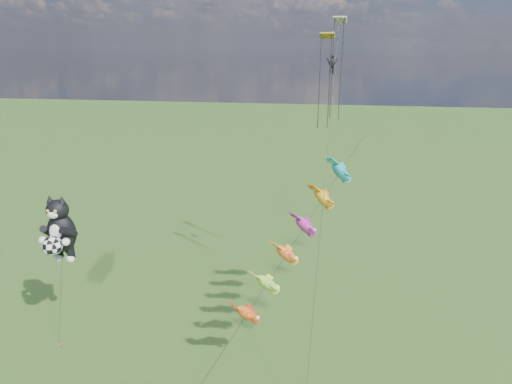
# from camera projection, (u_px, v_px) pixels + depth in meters

# --- Properties ---
(ground) EXTENTS (300.00, 300.00, 0.00)m
(ground) POSITION_uv_depth(u_px,v_px,m) (66.00, 344.00, 33.18)
(ground) COLOR #1C3F0F
(cat_kite_rig) EXTENTS (2.51, 4.15, 11.32)m
(cat_kite_rig) POSITION_uv_depth(u_px,v_px,m) (59.00, 230.00, 32.75)
(cat_kite_rig) COLOR brown
(cat_kite_rig) RESTS_ON ground
(fish_windsock_rig) EXTENTS (10.88, 11.85, 15.52)m
(fish_windsock_rig) POSITION_uv_depth(u_px,v_px,m) (296.00, 240.00, 30.67)
(fish_windsock_rig) COLOR brown
(fish_windsock_rig) RESTS_ON ground
(parafoil_rig) EXTENTS (2.11, 17.52, 25.84)m
(parafoil_rig) POSITION_uv_depth(u_px,v_px,m) (331.00, 70.00, 33.40)
(parafoil_rig) COLOR brown
(parafoil_rig) RESTS_ON ground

